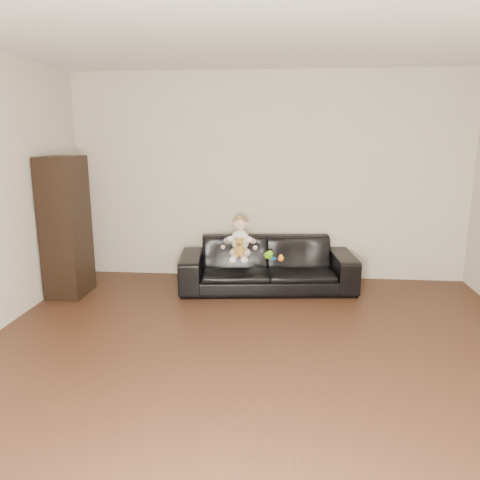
# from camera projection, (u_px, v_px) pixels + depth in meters

# --- Properties ---
(floor) EXTENTS (5.50, 5.50, 0.00)m
(floor) POSITION_uv_depth(u_px,v_px,m) (255.00, 384.00, 3.53)
(floor) COLOR #422617
(floor) RESTS_ON ground
(ceiling) EXTENTS (5.50, 5.50, 0.00)m
(ceiling) POSITION_uv_depth(u_px,v_px,m) (258.00, 11.00, 2.95)
(ceiling) COLOR beige
(ceiling) RESTS_ON ground
(wall_back) EXTENTS (5.00, 0.00, 5.00)m
(wall_back) POSITION_uv_depth(u_px,v_px,m) (268.00, 177.00, 5.91)
(wall_back) COLOR beige
(wall_back) RESTS_ON ground
(sofa) EXTENTS (2.15, 1.03, 0.61)m
(sofa) POSITION_uv_depth(u_px,v_px,m) (267.00, 264.00, 5.64)
(sofa) COLOR black
(sofa) RESTS_ON floor
(cabinet) EXTENTS (0.40, 0.55, 1.60)m
(cabinet) POSITION_uv_depth(u_px,v_px,m) (66.00, 227.00, 5.34)
(cabinet) COLOR black
(cabinet) RESTS_ON floor
(shelf_item) EXTENTS (0.18, 0.25, 0.28)m
(shelf_item) POSITION_uv_depth(u_px,v_px,m) (65.00, 196.00, 5.26)
(shelf_item) COLOR silver
(shelf_item) RESTS_ON cabinet
(baby) EXTENTS (0.35, 0.43, 0.50)m
(baby) POSITION_uv_depth(u_px,v_px,m) (240.00, 240.00, 5.49)
(baby) COLOR white
(baby) RESTS_ON sofa
(teddy_bear) EXTENTS (0.12, 0.13, 0.22)m
(teddy_bear) POSITION_uv_depth(u_px,v_px,m) (240.00, 248.00, 5.35)
(teddy_bear) COLOR #A5792F
(teddy_bear) RESTS_ON sofa
(toy_green) EXTENTS (0.11, 0.13, 0.09)m
(toy_green) POSITION_uv_depth(u_px,v_px,m) (268.00, 255.00, 5.50)
(toy_green) COLOR #75D919
(toy_green) RESTS_ON sofa
(toy_rattle) EXTENTS (0.09, 0.09, 0.07)m
(toy_rattle) POSITION_uv_depth(u_px,v_px,m) (281.00, 258.00, 5.40)
(toy_rattle) COLOR orange
(toy_rattle) RESTS_ON sofa
(toy_blue_disc) EXTENTS (0.13, 0.13, 0.01)m
(toy_blue_disc) POSITION_uv_depth(u_px,v_px,m) (272.00, 258.00, 5.51)
(toy_blue_disc) COLOR blue
(toy_blue_disc) RESTS_ON sofa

